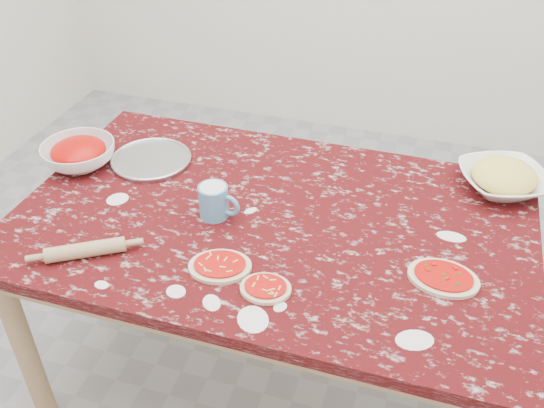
{
  "coord_description": "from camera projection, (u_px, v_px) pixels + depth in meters",
  "views": [
    {
      "loc": [
        0.44,
        -1.4,
        1.88
      ],
      "look_at": [
        0.0,
        0.0,
        0.8
      ],
      "focal_mm": 39.13,
      "sensor_mm": 36.0,
      "label": 1
    }
  ],
  "objects": [
    {
      "name": "cheese_bowl",
      "position": [
        503.0,
        181.0,
        1.96
      ],
      "size": [
        0.36,
        0.36,
        0.07
      ],
      "primitive_type": "imported",
      "rotation": [
        0.0,
        0.0,
        0.4
      ],
      "color": "white",
      "rests_on": "worktable"
    },
    {
      "name": "pizza_left",
      "position": [
        220.0,
        266.0,
        1.66
      ],
      "size": [
        0.21,
        0.18,
        0.02
      ],
      "color": "beige",
      "rests_on": "worktable"
    },
    {
      "name": "worktable",
      "position": [
        272.0,
        237.0,
        1.9
      ],
      "size": [
        1.6,
        1.0,
        0.75
      ],
      "color": "#3C080A",
      "rests_on": "ground"
    },
    {
      "name": "ground",
      "position": [
        272.0,
        370.0,
        2.3
      ],
      "size": [
        4.0,
        4.0,
        0.0
      ],
      "primitive_type": "plane",
      "color": "gray"
    },
    {
      "name": "rolling_pin",
      "position": [
        86.0,
        250.0,
        1.69
      ],
      "size": [
        0.21,
        0.16,
        0.04
      ],
      "primitive_type": "cylinder",
      "rotation": [
        0.0,
        1.57,
        0.55
      ],
      "color": "tan",
      "rests_on": "worktable"
    },
    {
      "name": "sauce_bowl",
      "position": [
        79.0,
        155.0,
        2.08
      ],
      "size": [
        0.26,
        0.26,
        0.08
      ],
      "primitive_type": "imported",
      "rotation": [
        0.0,
        0.0,
        0.04
      ],
      "color": "white",
      "rests_on": "worktable"
    },
    {
      "name": "flour_mug",
      "position": [
        215.0,
        201.0,
        1.83
      ],
      "size": [
        0.14,
        0.09,
        0.11
      ],
      "color": "#528BBA",
      "rests_on": "worktable"
    },
    {
      "name": "pizza_right",
      "position": [
        443.0,
        278.0,
        1.62
      ],
      "size": [
        0.21,
        0.17,
        0.02
      ],
      "color": "beige",
      "rests_on": "worktable"
    },
    {
      "name": "pizza_tray",
      "position": [
        151.0,
        160.0,
        2.11
      ],
      "size": [
        0.36,
        0.36,
        0.01
      ],
      "primitive_type": "cylinder",
      "rotation": [
        0.0,
        0.0,
        0.37
      ],
      "color": "#B2B2B7",
      "rests_on": "worktable"
    },
    {
      "name": "pizza_mid",
      "position": [
        266.0,
        288.0,
        1.59
      ],
      "size": [
        0.15,
        0.13,
        0.02
      ],
      "color": "beige",
      "rests_on": "worktable"
    }
  ]
}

